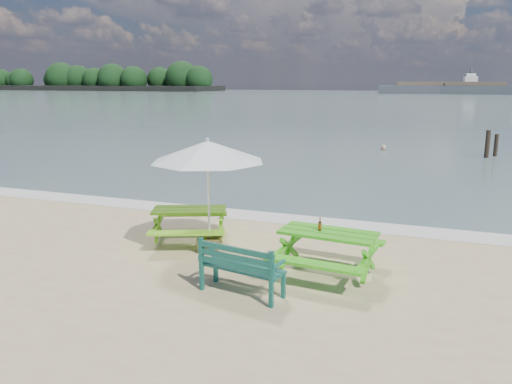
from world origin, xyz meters
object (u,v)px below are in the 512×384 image
(beer_bottle, at_px, (320,226))
(swimmer, at_px, (383,161))
(patio_umbrella, at_px, (208,151))
(picnic_table_right, at_px, (328,254))
(side_table, at_px, (210,244))
(picnic_table_left, at_px, (190,226))
(park_bench, at_px, (242,278))

(beer_bottle, relative_size, swimmer, 0.15)
(patio_umbrella, relative_size, beer_bottle, 11.49)
(picnic_table_right, distance_m, patio_umbrella, 2.96)
(side_table, bearing_deg, beer_bottle, -9.59)
(picnic_table_left, distance_m, beer_bottle, 3.07)
(picnic_table_left, relative_size, swimmer, 1.33)
(patio_umbrella, bearing_deg, park_bench, -51.05)
(picnic_table_left, xyz_separation_m, side_table, (0.63, -0.39, -0.19))
(picnic_table_right, xyz_separation_m, beer_bottle, (-0.15, 0.02, 0.48))
(picnic_table_left, relative_size, picnic_table_right, 1.07)
(picnic_table_left, height_order, park_bench, park_bench)
(picnic_table_right, bearing_deg, patio_umbrella, 170.65)
(beer_bottle, height_order, swimmer, beer_bottle)
(picnic_table_left, xyz_separation_m, swimmer, (2.29, 15.93, -0.88))
(swimmer, bearing_deg, beer_bottle, -87.83)
(side_table, xyz_separation_m, patio_umbrella, (-0.00, 0.00, 1.84))
(picnic_table_left, relative_size, beer_bottle, 9.14)
(park_bench, xyz_separation_m, patio_umbrella, (-1.34, 1.66, 1.74))
(patio_umbrella, distance_m, swimmer, 16.60)
(side_table, bearing_deg, park_bench, -51.05)
(picnic_table_left, xyz_separation_m, patio_umbrella, (0.63, -0.39, 1.65))
(side_table, distance_m, swimmer, 16.42)
(picnic_table_left, bearing_deg, picnic_table_right, -14.42)
(patio_umbrella, height_order, swimmer, patio_umbrella)
(side_table, bearing_deg, patio_umbrella, 135.00)
(park_bench, relative_size, swimmer, 0.90)
(park_bench, distance_m, beer_bottle, 1.70)
(picnic_table_right, bearing_deg, beer_bottle, 174.29)
(park_bench, distance_m, side_table, 2.14)
(picnic_table_right, distance_m, swimmer, 16.77)
(park_bench, bearing_deg, picnic_table_right, 48.97)
(side_table, bearing_deg, swimmer, 84.21)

